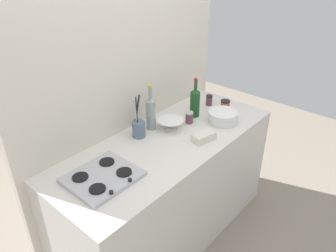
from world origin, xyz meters
TOP-DOWN VIEW (x-y plane):
  - ground_plane at (0.00, 0.00)m, footprint 6.00×6.00m
  - counter_block at (0.00, 0.00)m, footprint 1.80×0.70m
  - backsplash_panel at (0.00, 0.38)m, footprint 1.90×0.06m
  - stovetop_hob at (-0.58, 0.01)m, footprint 0.40×0.35m
  - plate_stack at (0.49, -0.14)m, footprint 0.23×0.23m
  - wine_bottle_leftmost at (0.05, 0.21)m, footprint 0.07×0.07m
  - wine_bottle_mid_left at (0.43, 0.09)m, footprint 0.08×0.08m
  - mixing_bowl at (0.14, 0.10)m, footprint 0.20×0.20m
  - butter_dish at (0.17, -0.18)m, footprint 0.18×0.12m
  - utensil_crock at (-0.09, 0.20)m, footprint 0.10×0.10m
  - condiment_jar_front at (0.70, -0.03)m, footprint 0.08×0.08m
  - condiment_jar_rear at (0.67, 0.12)m, footprint 0.06×0.06m
  - condiment_jar_spare at (0.31, 0.05)m, footprint 0.06×0.06m

SIDE VIEW (x-z plane):
  - ground_plane at x=0.00m, z-range 0.00..0.00m
  - counter_block at x=0.00m, z-range 0.00..0.90m
  - stovetop_hob at x=-0.58m, z-range 0.89..0.93m
  - butter_dish at x=0.17m, z-range 0.90..0.96m
  - condiment_jar_front at x=0.70m, z-range 0.90..0.98m
  - mixing_bowl at x=0.14m, z-range 0.90..0.98m
  - condiment_jar_rear at x=0.67m, z-range 0.90..0.99m
  - plate_stack at x=0.49m, z-range 0.90..0.99m
  - condiment_jar_spare at x=0.31m, z-range 0.90..0.99m
  - utensil_crock at x=-0.09m, z-range 0.81..1.13m
  - wine_bottle_mid_left at x=0.43m, z-range 0.86..1.18m
  - wine_bottle_leftmost at x=0.05m, z-range 0.86..1.21m
  - backsplash_panel at x=0.00m, z-range 0.00..2.26m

